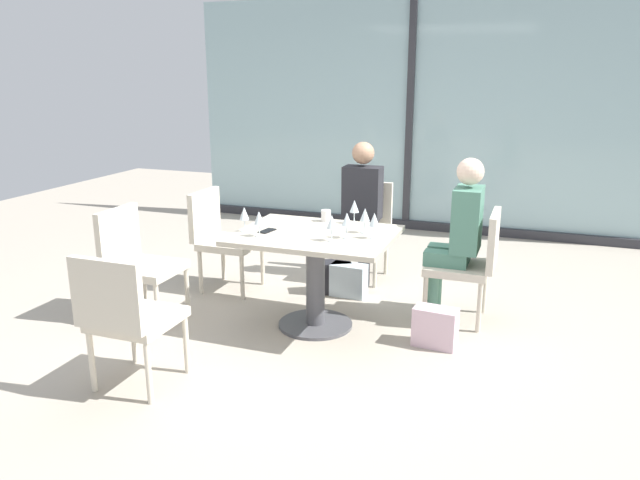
{
  "coord_description": "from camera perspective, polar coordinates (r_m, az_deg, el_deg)",
  "views": [
    {
      "loc": [
        1.49,
        -3.99,
        1.87
      ],
      "look_at": [
        0.0,
        0.1,
        0.65
      ],
      "focal_mm": 34.07,
      "sensor_mm": 36.0,
      "label": 1
    }
  ],
  "objects": [
    {
      "name": "wine_glass_1",
      "position": [
        4.66,
        3.25,
        3.13
      ],
      "size": [
        0.07,
        0.07,
        0.18
      ],
      "color": "silver",
      "rests_on": "dining_table_main"
    },
    {
      "name": "wine_glass_2",
      "position": [
        4.25,
        2.54,
        1.9
      ],
      "size": [
        0.07,
        0.07,
        0.18
      ],
      "color": "silver",
      "rests_on": "dining_table_main"
    },
    {
      "name": "wine_glass_4",
      "position": [
        4.45,
        -7.13,
        2.44
      ],
      "size": [
        0.07,
        0.07,
        0.18
      ],
      "color": "silver",
      "rests_on": "dining_table_main"
    },
    {
      "name": "dining_table_main",
      "position": [
        4.47,
        -0.44,
        -1.75
      ],
      "size": [
        1.13,
        0.9,
        0.73
      ],
      "color": "#BCB29E",
      "rests_on": "ground_plane"
    },
    {
      "name": "person_far_right",
      "position": [
        4.67,
        12.85,
        0.75
      ],
      "size": [
        0.39,
        0.34,
        1.26
      ],
      "color": "#4C7F6B",
      "rests_on": "ground_plane"
    },
    {
      "name": "handbag_0",
      "position": [
        5.2,
        2.71,
        -3.78
      ],
      "size": [
        0.31,
        0.17,
        0.28
      ],
      "primitive_type": "cube",
      "rotation": [
        0.0,
        0.0,
        -0.05
      ],
      "color": "silver",
      "rests_on": "ground_plane"
    },
    {
      "name": "wine_glass_5",
      "position": [
        4.25,
        5.11,
        1.85
      ],
      "size": [
        0.07,
        0.07,
        0.18
      ],
      "color": "silver",
      "rests_on": "dining_table_main"
    },
    {
      "name": "wine_glass_0",
      "position": [
        4.17,
        1.11,
        1.66
      ],
      "size": [
        0.07,
        0.07,
        0.18
      ],
      "color": "silver",
      "rests_on": "dining_table_main"
    },
    {
      "name": "wine_glass_6",
      "position": [
        4.31,
        -5.75,
        2.04
      ],
      "size": [
        0.07,
        0.07,
        0.18
      ],
      "color": "silver",
      "rests_on": "dining_table_main"
    },
    {
      "name": "handbag_1",
      "position": [
        4.36,
        10.76,
        -8.04
      ],
      "size": [
        0.31,
        0.19,
        0.28
      ],
      "primitive_type": "cube",
      "rotation": [
        0.0,
        0.0,
        -0.09
      ],
      "color": "beige",
      "rests_on": "ground_plane"
    },
    {
      "name": "person_near_window",
      "position": [
        5.49,
        3.81,
        3.31
      ],
      "size": [
        0.34,
        0.39,
        1.26
      ],
      "color": "#28282D",
      "rests_on": "ground_plane"
    },
    {
      "name": "chair_far_right",
      "position": [
        4.72,
        14.01,
        -1.76
      ],
      "size": [
        0.51,
        0.46,
        0.87
      ],
      "color": "beige",
      "rests_on": "ground_plane"
    },
    {
      "name": "wine_glass_3",
      "position": [
        4.39,
        4.24,
        2.33
      ],
      "size": [
        0.07,
        0.07,
        0.18
      ],
      "color": "silver",
      "rests_on": "dining_table_main"
    },
    {
      "name": "chair_side_end",
      "position": [
        4.82,
        -16.85,
        -1.61
      ],
      "size": [
        0.5,
        0.46,
        0.87
      ],
      "color": "beige",
      "rests_on": "ground_plane"
    },
    {
      "name": "chair_front_left",
      "position": [
        3.76,
        -17.75,
        -6.56
      ],
      "size": [
        0.46,
        0.5,
        0.87
      ],
      "color": "beige",
      "rests_on": "ground_plane"
    },
    {
      "name": "cell_phone_on_table",
      "position": [
        4.47,
        -4.99,
        0.87
      ],
      "size": [
        0.09,
        0.15,
        0.01
      ],
      "primitive_type": "cube",
      "rotation": [
        0.0,
        0.0,
        -0.18
      ],
      "color": "black",
      "rests_on": "dining_table_main"
    },
    {
      "name": "chair_near_window",
      "position": [
        5.64,
        4.09,
        1.51
      ],
      "size": [
        0.46,
        0.51,
        0.87
      ],
      "color": "beige",
      "rests_on": "ground_plane"
    },
    {
      "name": "handbag_2",
      "position": [
        5.28,
        1.23,
        -3.48
      ],
      "size": [
        0.34,
        0.28,
        0.28
      ],
      "primitive_type": "cube",
      "rotation": [
        0.0,
        0.0,
        0.5
      ],
      "color": "#232328",
      "rests_on": "ground_plane"
    },
    {
      "name": "coffee_cup",
      "position": [
        4.74,
        0.57,
        2.3
      ],
      "size": [
        0.08,
        0.08,
        0.09
      ],
      "primitive_type": "cylinder",
      "color": "white",
      "rests_on": "dining_table_main"
    },
    {
      "name": "ground_plane",
      "position": [
        4.65,
        -0.43,
        -8.04
      ],
      "size": [
        12.0,
        12.0,
        0.0
      ],
      "primitive_type": "plane",
      "color": "#A89E8E"
    },
    {
      "name": "window_wall_backdrop",
      "position": [
        7.37,
        8.42,
        10.35
      ],
      "size": [
        5.39,
        0.1,
        2.7
      ],
      "color": "#97B7BC",
      "rests_on": "ground_plane"
    },
    {
      "name": "chair_far_left",
      "position": [
        5.35,
        -9.31,
        0.57
      ],
      "size": [
        0.51,
        0.46,
        0.87
      ],
      "color": "beige",
      "rests_on": "ground_plane"
    }
  ]
}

